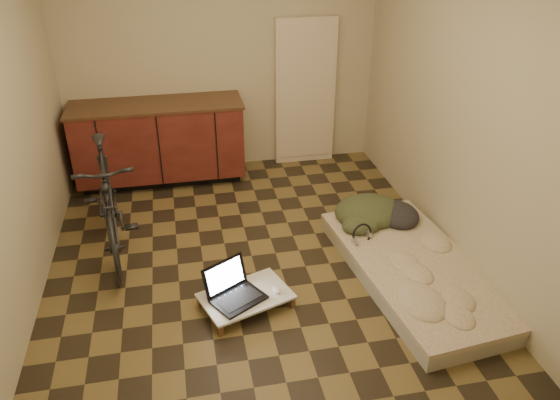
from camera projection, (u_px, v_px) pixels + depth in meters
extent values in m
cube|color=brown|center=(252.00, 256.00, 4.91)|extent=(3.50, 4.00, 0.00)
cube|color=beige|center=(221.00, 56.00, 5.99)|extent=(3.50, 0.00, 2.60)
cube|color=beige|center=(310.00, 267.00, 2.56)|extent=(3.50, 0.00, 2.60)
cube|color=beige|center=(10.00, 136.00, 3.98)|extent=(0.00, 4.00, 2.60)
cube|color=beige|center=(453.00, 105.00, 4.58)|extent=(0.00, 4.00, 2.60)
cube|color=black|center=(164.00, 174.00, 6.25)|extent=(1.70, 0.48, 0.10)
cube|color=#4F1A16|center=(159.00, 140.00, 6.00)|extent=(1.80, 0.60, 0.78)
cube|color=#4A2E1B|center=(155.00, 105.00, 5.80)|extent=(1.84, 0.62, 0.03)
cube|color=beige|center=(305.00, 92.00, 6.33)|extent=(0.70, 0.10, 1.70)
imported|color=black|center=(108.00, 195.00, 4.76)|extent=(0.70, 1.75, 1.10)
cube|color=#ABA589|center=(415.00, 272.00, 4.59)|extent=(1.12, 2.02, 0.12)
cube|color=beige|center=(416.00, 264.00, 4.55)|extent=(1.14, 2.04, 0.05)
cube|color=brown|center=(221.00, 330.00, 3.99)|extent=(0.05, 0.05, 0.09)
cube|color=brown|center=(200.00, 301.00, 4.28)|extent=(0.05, 0.05, 0.09)
cube|color=brown|center=(292.00, 302.00, 4.27)|extent=(0.05, 0.05, 0.09)
cube|color=brown|center=(268.00, 277.00, 4.56)|extent=(0.05, 0.05, 0.09)
cube|color=silver|center=(246.00, 296.00, 4.25)|extent=(0.79, 0.64, 0.02)
cube|color=black|center=(239.00, 299.00, 4.18)|extent=(0.47, 0.43, 0.02)
cube|color=black|center=(225.00, 276.00, 4.23)|extent=(0.37, 0.26, 0.24)
cube|color=white|center=(225.00, 276.00, 4.23)|extent=(0.31, 0.21, 0.20)
ellipsoid|color=white|center=(277.00, 290.00, 4.27)|extent=(0.08, 0.10, 0.03)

